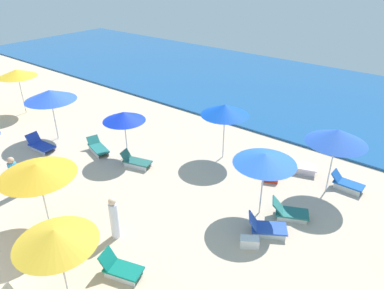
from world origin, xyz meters
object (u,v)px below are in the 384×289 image
object	(u,v)px
umbrella_4	(17,73)
lounge_chair_6_1	(266,227)
lounge_chair_3_0	(346,183)
lounge_chair_3_1	(300,166)
cooler_box_0	(271,178)
cooler_box_1	(250,242)
umbrella_2	(225,110)
umbrella_3	(337,136)
umbrella_8	(37,170)
umbrella_6	(265,159)
umbrella_7	(50,95)
umbrella_5	(124,116)
lounge_chair_9_1	(120,268)
lounge_chair_5_1	(135,161)
umbrella_9	(55,237)
beachgoer_2	(15,177)
lounge_chair_7_0	(40,145)
lounge_chair_6_0	(289,212)
lounge_chair_5_0	(98,147)
beachgoer_0	(114,218)

from	to	relation	value
umbrella_4	lounge_chair_6_1	bearing A→B (deg)	-2.04
lounge_chair_3_0	lounge_chair_3_1	size ratio (longest dim) A/B	0.86
cooler_box_0	cooler_box_1	xyz separation A→B (m)	(1.20, -3.86, 0.01)
umbrella_2	lounge_chair_3_0	xyz separation A→B (m)	(5.35, 0.93, -2.13)
umbrella_3	umbrella_8	xyz separation A→B (m)	(-6.79, -8.01, -0.16)
umbrella_6	umbrella_7	xyz separation A→B (m)	(-11.15, -1.05, 0.06)
umbrella_3	umbrella_5	xyz separation A→B (m)	(-8.34, -2.96, -0.43)
lounge_chair_9_1	lounge_chair_5_1	bearing A→B (deg)	24.89
umbrella_8	umbrella_5	bearing A→B (deg)	107.05
lounge_chair_5_1	umbrella_9	bearing A→B (deg)	-164.96
umbrella_5	beachgoer_2	size ratio (longest dim) A/B	1.35
lounge_chair_3_0	umbrella_9	size ratio (longest dim) A/B	0.56
umbrella_2	umbrella_3	size ratio (longest dim) A/B	0.96
umbrella_4	cooler_box_0	distance (m)	15.44
lounge_chair_7_0	lounge_chair_6_0	bearing A→B (deg)	-81.02
lounge_chair_3_0	umbrella_3	bearing A→B (deg)	142.07
umbrella_4	lounge_chair_5_1	size ratio (longest dim) A/B	1.84
lounge_chair_5_0	umbrella_7	xyz separation A→B (m)	(-2.81, -0.35, 2.12)
umbrella_7	cooler_box_1	xyz separation A→B (m)	(11.74, -0.67, -2.19)
umbrella_3	lounge_chair_3_0	distance (m)	2.39
lounge_chair_3_0	lounge_chair_3_1	world-z (taller)	lounge_chair_3_1
lounge_chair_6_1	umbrella_8	xyz separation A→B (m)	(-6.05, -4.33, 2.06)
umbrella_7	cooler_box_0	bearing A→B (deg)	16.86
umbrella_5	umbrella_2	bearing A→B (deg)	37.71
lounge_chair_6_1	umbrella_5	bearing A→B (deg)	52.73
lounge_chair_6_0	umbrella_6	bearing A→B (deg)	88.48
umbrella_9	cooler_box_1	xyz separation A→B (m)	(3.04, 4.73, -1.89)
umbrella_2	lounge_chair_6_0	xyz separation A→B (m)	(4.30, -2.18, -2.14)
umbrella_4	lounge_chair_9_1	distance (m)	14.86
lounge_chair_5_0	umbrella_7	size ratio (longest dim) A/B	0.60
umbrella_5	umbrella_6	bearing A→B (deg)	1.05
umbrella_7	umbrella_8	xyz separation A→B (m)	(5.80, -4.13, -0.04)
umbrella_5	lounge_chair_9_1	bearing A→B (deg)	-44.23
umbrella_4	lounge_chair_9_1	bearing A→B (deg)	-19.12
lounge_chair_6_1	beachgoer_2	distance (m)	9.61
umbrella_2	umbrella_5	bearing A→B (deg)	-142.29
umbrella_2	lounge_chair_3_1	distance (m)	4.08
umbrella_3	umbrella_8	world-z (taller)	umbrella_3
umbrella_2	umbrella_4	bearing A→B (deg)	-166.87
umbrella_4	umbrella_7	xyz separation A→B (m)	(4.54, -0.78, -0.09)
umbrella_7	lounge_chair_9_1	world-z (taller)	umbrella_7
lounge_chair_9_1	lounge_chair_3_0	bearing A→B (deg)	-41.16
beachgoer_0	beachgoer_2	distance (m)	4.92
umbrella_2	beachgoer_2	distance (m)	8.94
lounge_chair_5_0	lounge_chair_3_1	bearing A→B (deg)	-45.98
umbrella_8	lounge_chair_9_1	xyz separation A→B (m)	(3.54, 0.10, -2.06)
umbrella_6	umbrella_9	world-z (taller)	umbrella_6
umbrella_3	umbrella_4	world-z (taller)	umbrella_3
umbrella_5	cooler_box_1	xyz separation A→B (m)	(7.48, -1.59, -1.88)
umbrella_4	lounge_chair_7_0	xyz separation A→B (m)	(4.92, -1.99, -2.21)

